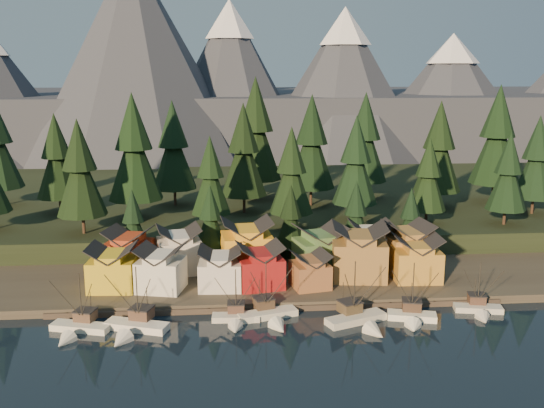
{
  "coord_description": "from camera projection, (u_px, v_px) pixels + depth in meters",
  "views": [
    {
      "loc": [
        -9.28,
        -84.01,
        41.38
      ],
      "look_at": [
        0.16,
        30.0,
        15.9
      ],
      "focal_mm": 40.0,
      "sensor_mm": 36.0,
      "label": 1
    }
  ],
  "objects": [
    {
      "name": "ground",
      "position": [
        287.0,
        350.0,
        91.46
      ],
      "size": [
        500.0,
        500.0,
        0.0
      ],
      "primitive_type": "plane",
      "color": "black",
      "rests_on": "ground"
    },
    {
      "name": "shore_strip",
      "position": [
        267.0,
        263.0,
        130.21
      ],
      "size": [
        400.0,
        50.0,
        1.5
      ],
      "primitive_type": "cube",
      "color": "#373128",
      "rests_on": "ground"
    },
    {
      "name": "hillside",
      "position": [
        255.0,
        203.0,
        178.36
      ],
      "size": [
        420.0,
        100.0,
        6.0
      ],
      "primitive_type": "cube",
      "color": "black",
      "rests_on": "ground"
    },
    {
      "name": "dock",
      "position": [
        277.0,
        305.0,
        107.4
      ],
      "size": [
        80.0,
        4.0,
        1.0
      ],
      "primitive_type": "cube",
      "color": "#463C32",
      "rests_on": "ground"
    },
    {
      "name": "mountain_ridge",
      "position": [
        232.0,
        102.0,
        293.23
      ],
      "size": [
        560.0,
        190.0,
        90.0
      ],
      "color": "#3E4350",
      "rests_on": "ground"
    },
    {
      "name": "boat_0",
      "position": [
        77.0,
        322.0,
        96.78
      ],
      "size": [
        10.31,
        10.77,
        10.64
      ],
      "rotation": [
        0.0,
        0.0,
        -0.27
      ],
      "color": "silver",
      "rests_on": "ground"
    },
    {
      "name": "boat_1",
      "position": [
        133.0,
        320.0,
        96.97
      ],
      "size": [
        11.14,
        11.55,
        11.68
      ],
      "rotation": [
        0.0,
        0.0,
        -0.33
      ],
      "color": "white",
      "rests_on": "ground"
    },
    {
      "name": "boat_2",
      "position": [
        236.0,
        312.0,
        100.87
      ],
      "size": [
        8.35,
        9.04,
        9.84
      ],
      "rotation": [
        0.0,
        0.0,
        -0.05
      ],
      "color": "beige",
      "rests_on": "ground"
    },
    {
      "name": "boat_3",
      "position": [
        270.0,
        309.0,
        101.87
      ],
      "size": [
        10.94,
        11.42,
        11.07
      ],
      "rotation": [
        0.0,
        0.0,
        0.29
      ],
      "color": "silver",
      "rests_on": "ground"
    },
    {
      "name": "boat_4",
      "position": [
        360.0,
        313.0,
        99.87
      ],
      "size": [
        11.2,
        11.61,
        11.65
      ],
      "rotation": [
        0.0,
        0.0,
        0.37
      ],
      "color": "beige",
      "rests_on": "ground"
    },
    {
      "name": "boat_5",
      "position": [
        413.0,
        309.0,
        101.25
      ],
      "size": [
        8.77,
        9.36,
        10.94
      ],
      "rotation": [
        0.0,
        0.0,
        -0.24
      ],
      "color": "white",
      "rests_on": "ground"
    },
    {
      "name": "boat_6",
      "position": [
        480.0,
        303.0,
        104.65
      ],
      "size": [
        8.7,
        9.2,
        9.8
      ],
      "rotation": [
        0.0,
        0.0,
        -0.19
      ],
      "color": "beige",
      "rests_on": "ground"
    },
    {
      "name": "house_front_0",
      "position": [
        113.0,
        266.0,
        111.67
      ],
      "size": [
        8.9,
        8.47,
        8.39
      ],
      "rotation": [
        0.0,
        0.0,
        -0.07
      ],
      "color": "gold",
      "rests_on": "shore_strip"
    },
    {
      "name": "house_front_1",
      "position": [
        161.0,
        267.0,
        111.26
      ],
      "size": [
        9.56,
        9.32,
        8.3
      ],
      "rotation": [
        0.0,
        0.0,
        -0.23
      ],
      "color": "silver",
      "rests_on": "shore_strip"
    },
    {
      "name": "house_front_2",
      "position": [
        220.0,
        267.0,
        112.35
      ],
      "size": [
        8.25,
        8.31,
        7.68
      ],
      "rotation": [
        0.0,
        0.0,
        -0.05
      ],
      "color": "silver",
      "rests_on": "shore_strip"
    },
    {
      "name": "house_front_3",
      "position": [
        260.0,
        264.0,
        112.92
      ],
      "size": [
        9.24,
        8.93,
        8.24
      ],
      "rotation": [
        0.0,
        0.0,
        0.16
      ],
      "color": "maroon",
      "rests_on": "shore_strip"
    },
    {
      "name": "house_front_4",
      "position": [
        310.0,
        269.0,
        112.81
      ],
      "size": [
        7.75,
        8.16,
        6.66
      ],
      "rotation": [
        0.0,
        0.0,
        0.2
      ],
      "color": "brown",
      "rests_on": "shore_strip"
    },
    {
      "name": "house_front_5",
      "position": [
        359.0,
        250.0,
        117.21
      ],
      "size": [
        11.26,
        10.44,
        10.74
      ],
      "rotation": [
        0.0,
        0.0,
        -0.12
      ],
      "color": "olive",
      "rests_on": "shore_strip"
    },
    {
      "name": "house_front_6",
      "position": [
        416.0,
        257.0,
        116.73
      ],
      "size": [
        9.05,
        8.59,
        8.73
      ],
      "rotation": [
        0.0,
        0.0,
        -0.04
      ],
      "color": "#B8852F",
      "rests_on": "shore_strip"
    },
    {
      "name": "house_back_0",
      "position": [
        129.0,
        250.0,
        120.38
      ],
      "size": [
        10.1,
        9.85,
        9.14
      ],
      "rotation": [
        0.0,
        0.0,
        -0.25
      ],
      "color": "#9E3418",
      "rests_on": "shore_strip"
    },
    {
      "name": "house_back_1",
      "position": [
        179.0,
        248.0,
        121.11
      ],
      "size": [
        9.7,
        9.78,
        9.29
      ],
      "rotation": [
        0.0,
        0.0,
        0.19
      ],
      "color": "beige",
      "rests_on": "shore_strip"
    },
    {
      "name": "house_back_2",
      "position": [
        247.0,
        244.0,
        122.25
      ],
      "size": [
        10.65,
        9.92,
        10.45
      ],
      "rotation": [
        0.0,
        0.0,
        0.09
      ],
      "color": "gold",
      "rests_on": "shore_strip"
    },
    {
      "name": "house_back_3",
      "position": [
        320.0,
        247.0,
        121.65
      ],
      "size": [
        11.05,
        10.32,
        9.41
      ],
      "rotation": [
        0.0,
        0.0,
        0.26
      ],
      "color": "#4E7740",
      "rests_on": "shore_strip"
    },
    {
      "name": "house_back_4",
      "position": [
        370.0,
        242.0,
        125.56
      ],
      "size": [
        8.52,
        8.19,
        9.17
      ],
      "rotation": [
        0.0,
        0.0,
        -0.01
      ],
      "color": "silver",
      "rests_on": "shore_strip"
    },
    {
      "name": "house_back_5",
      "position": [
        408.0,
        245.0,
        122.72
      ],
      "size": [
        9.62,
        9.72,
        9.69
      ],
      "rotation": [
        0.0,
        0.0,
        0.12
      ],
      "color": "olive",
      "rests_on": "shore_strip"
    },
    {
      "name": "tree_hill_1",
      "position": [
        57.0,
        159.0,
        149.29
      ],
      "size": [
        10.78,
        10.78,
        25.12
      ],
      "color": "#332319",
      "rests_on": "hillside"
    },
    {
      "name": "tree_hill_2",
      "position": [
        80.0,
        171.0,
        130.62
      ],
      "size": [
        10.87,
        10.87,
        25.31
      ],
      "color": "#332319",
      "rests_on": "hillside"
    },
    {
      "name": "tree_hill_3",
      "position": [
        134.0,
        151.0,
        142.5
      ],
      "size": [
        13.02,
        13.02,
        30.34
      ],
      "color": "#332319",
      "rests_on": "hillside"
    },
    {
      "name": "tree_hill_4",
      "position": [
        173.0,
        148.0,
        158.04
      ],
      "size": [
        11.93,
        11.93,
        27.79
      ],
      "color": "#332319",
      "rests_on": "hillside"
    },
    {
      "name": "tree_hill_5",
      "position": [
        211.0,
        178.0,
        135.31
      ],
      "size": [
        9.11,
        9.11,
        21.22
      ],
      "color": "#332319",
      "rests_on": "hillside"
    },
    {
      "name": "tree_hill_6",
      "position": [
        244.0,
        153.0,
        149.79
      ],
      "size": [
        11.84,
        11.84,
        27.57
      ],
      "color": "#332319",
      "rests_on": "hillside"
    },
    {
      "name": "tree_hill_7",
      "position": [
        291.0,
        174.0,
        134.57
      ],
      "size": [
        9.98,
        9.98,
        23.26
      ],
      "color": "#332319",
      "rests_on": "hillside"
    },
    {
      "name": "tree_hill_8",
      "position": [
        312.0,
        145.0,
        157.84
      ],
      "size": [
        12.57,
        12.57,
        29.28
      ],
      "color": "#332319",
      "rests_on": "hillside"
    },
    {
      "name": "tree_hill_9",
      "position": [
        356.0,
        163.0,
        142.45
      ],
      "size": [
        10.78,
        10.78,
        25.11
      ],
      "color": "#332319",
      "rests_on": "hillside"
    },
    {
      "name": "tree_hill_10",
      "position": [
        365.0,
        141.0,
        166.89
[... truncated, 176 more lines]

